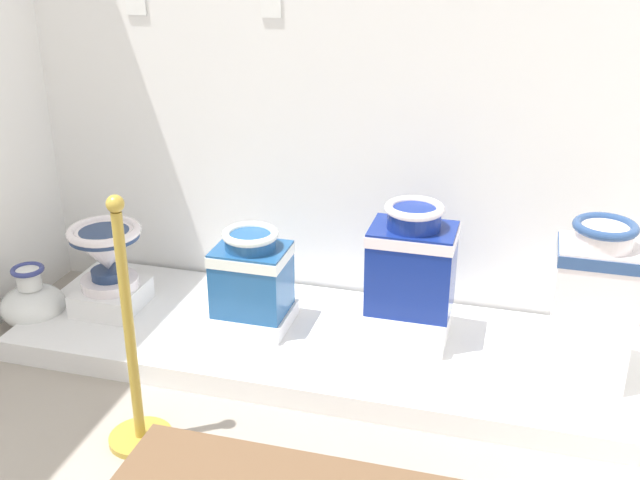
{
  "coord_description": "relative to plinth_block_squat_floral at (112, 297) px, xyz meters",
  "views": [
    {
      "loc": [
        2.44,
        -0.79,
        1.92
      ],
      "look_at": [
        1.61,
        2.22,
        0.57
      ],
      "focal_mm": 43.93,
      "sensor_mm": 36.0,
      "label": 1
    }
  ],
  "objects": [
    {
      "name": "antique_toilet_rightmost",
      "position": [
        1.44,
        0.12,
        0.34
      ],
      "size": [
        0.38,
        0.28,
        0.5
      ],
      "color": "navy",
      "rests_on": "plinth_block_rightmost"
    },
    {
      "name": "display_platform",
      "position": [
        1.09,
        0.03,
        -0.11
      ],
      "size": [
        2.88,
        0.92,
        0.11
      ],
      "primitive_type": "cube",
      "color": "white",
      "rests_on": "ground_plane"
    },
    {
      "name": "plinth_block_pale_glazed",
      "position": [
        2.2,
        0.02,
        0.07
      ],
      "size": [
        0.29,
        0.32,
        0.26
      ],
      "primitive_type": "cube",
      "color": "white",
      "rests_on": "display_platform"
    },
    {
      "name": "stanchion_post_near_left",
      "position": [
        0.54,
        -0.78,
        0.15
      ],
      "size": [
        0.25,
        0.25,
        1.02
      ],
      "color": "#B49334",
      "rests_on": "ground_plane"
    },
    {
      "name": "antique_toilet_squat_floral",
      "position": [
        0.0,
        0.0,
        0.25
      ],
      "size": [
        0.35,
        0.35,
        0.31
      ],
      "color": "white",
      "rests_on": "plinth_block_squat_floral"
    },
    {
      "name": "decorative_vase_spare",
      "position": [
        -0.36,
        -0.12,
        -0.03
      ],
      "size": [
        0.31,
        0.31,
        0.33
      ],
      "color": "navy",
      "rests_on": "ground_plane"
    },
    {
      "name": "antique_toilet_broad_patterned",
      "position": [
        0.72,
        0.03,
        0.22
      ],
      "size": [
        0.33,
        0.28,
        0.4
      ],
      "color": "#21548E",
      "rests_on": "plinth_block_broad_patterned"
    },
    {
      "name": "info_placard_first",
      "position": [
        -0.0,
        0.5,
        1.33
      ],
      "size": [
        0.1,
        0.01,
        0.13
      ],
      "color": "white"
    },
    {
      "name": "plinth_block_rightmost",
      "position": [
        1.44,
        0.12,
        0.02
      ],
      "size": [
        0.35,
        0.35,
        0.15
      ],
      "primitive_type": "cube",
      "color": "white",
      "rests_on": "display_platform"
    },
    {
      "name": "plinth_block_squat_floral",
      "position": [
        0.0,
        0.0,
        0.0
      ],
      "size": [
        0.29,
        0.33,
        0.11
      ],
      "primitive_type": "cube",
      "color": "white",
      "rests_on": "display_platform"
    },
    {
      "name": "plinth_block_broad_patterned",
      "position": [
        0.72,
        0.03,
        -0.02
      ],
      "size": [
        0.35,
        0.33,
        0.07
      ],
      "primitive_type": "cube",
      "color": "white",
      "rests_on": "display_platform"
    },
    {
      "name": "antique_toilet_pale_glazed",
      "position": [
        2.2,
        0.02,
        0.42
      ],
      "size": [
        0.33,
        0.26,
        0.42
      ],
      "color": "white",
      "rests_on": "plinth_block_pale_glazed"
    },
    {
      "name": "info_placard_second",
      "position": [
        0.68,
        0.5,
        1.34
      ],
      "size": [
        0.1,
        0.01,
        0.11
      ],
      "color": "white"
    }
  ]
}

